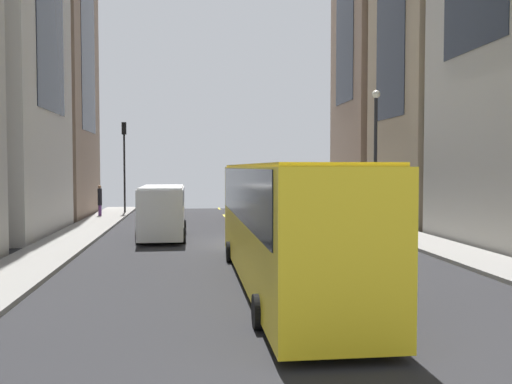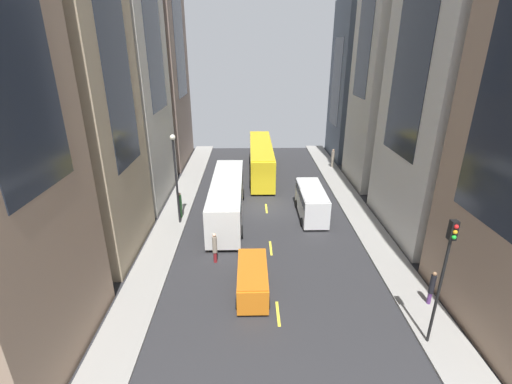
# 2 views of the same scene
# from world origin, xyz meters

# --- Properties ---
(ground_plane) EXTENTS (42.74, 42.74, 0.00)m
(ground_plane) POSITION_xyz_m (0.00, 0.00, 0.00)
(ground_plane) COLOR #28282B
(sidewalk_west) EXTENTS (2.48, 44.00, 0.15)m
(sidewalk_west) POSITION_xyz_m (-8.13, 0.00, 0.07)
(sidewalk_west) COLOR gray
(sidewalk_west) RESTS_ON ground
(sidewalk_east) EXTENTS (2.48, 44.00, 0.15)m
(sidewalk_east) POSITION_xyz_m (8.13, 0.00, 0.07)
(sidewalk_east) COLOR gray
(sidewalk_east) RESTS_ON ground
(lane_stripe_1) EXTENTS (0.16, 2.00, 0.01)m
(lane_stripe_1) POSITION_xyz_m (0.00, -14.00, 0.01)
(lane_stripe_1) COLOR yellow
(lane_stripe_1) RESTS_ON ground
(lane_stripe_2) EXTENTS (0.16, 2.00, 0.01)m
(lane_stripe_2) POSITION_xyz_m (0.00, -7.00, 0.01)
(lane_stripe_2) COLOR yellow
(lane_stripe_2) RESTS_ON ground
(lane_stripe_3) EXTENTS (0.16, 2.00, 0.01)m
(lane_stripe_3) POSITION_xyz_m (0.00, 0.00, 0.01)
(lane_stripe_3) COLOR yellow
(lane_stripe_3) RESTS_ON ground
(lane_stripe_4) EXTENTS (0.16, 2.00, 0.01)m
(lane_stripe_4) POSITION_xyz_m (0.00, 7.00, 0.01)
(lane_stripe_4) COLOR yellow
(lane_stripe_4) RESTS_ON ground
(lane_stripe_5) EXTENTS (0.16, 2.00, 0.01)m
(lane_stripe_5) POSITION_xyz_m (0.00, 14.00, 0.01)
(lane_stripe_5) COLOR yellow
(lane_stripe_5) RESTS_ON ground
(lane_stripe_6) EXTENTS (0.16, 2.00, 0.01)m
(lane_stripe_6) POSITION_xyz_m (0.00, 21.00, 0.01)
(lane_stripe_6) COLOR yellow
(lane_stripe_6) RESTS_ON ground
(building_west_1) EXTENTS (9.33, 8.47, 28.72)m
(building_west_1) POSITION_xyz_m (-14.19, -6.71, 14.36)
(building_west_1) COLOR tan
(building_west_1) RESTS_ON ground
(building_west_3) EXTENTS (8.76, 10.43, 36.61)m
(building_west_3) POSITION_xyz_m (-13.91, 15.23, 18.30)
(building_west_3) COLOR #7A665B
(building_west_3) RESTS_ON ground
(building_east_1) EXTENTS (9.52, 10.10, 28.29)m
(building_east_1) POSITION_xyz_m (14.29, -4.12, 14.14)
(building_east_1) COLOR beige
(building_east_1) RESTS_ON ground
(building_east_3) EXTENTS (6.95, 8.06, 19.26)m
(building_east_3) POSITION_xyz_m (13.01, 17.07, 9.63)
(building_east_3) COLOR #4C5666
(building_east_3) RESTS_ON ground
(city_bus_white) EXTENTS (2.80, 12.22, 3.35)m
(city_bus_white) POSITION_xyz_m (-3.48, -1.56, 2.01)
(city_bus_white) COLOR silver
(city_bus_white) RESTS_ON ground
(streetcar_yellow) EXTENTS (2.70, 13.80, 3.59)m
(streetcar_yellow) POSITION_xyz_m (-0.18, 9.74, 2.12)
(streetcar_yellow) COLOR yellow
(streetcar_yellow) RESTS_ON ground
(delivery_van_white) EXTENTS (2.25, 5.99, 2.58)m
(delivery_van_white) POSITION_xyz_m (3.81, -1.64, 1.52)
(delivery_van_white) COLOR white
(delivery_van_white) RESTS_ON ground
(car_orange_0) EXTENTS (1.93, 4.48, 1.75)m
(car_orange_0) POSITION_xyz_m (-1.40, -12.07, 1.03)
(car_orange_0) COLOR orange
(car_orange_0) RESTS_ON ground
(pedestrian_crossing_near) EXTENTS (0.32, 0.32, 2.23)m
(pedestrian_crossing_near) POSITION_xyz_m (-3.92, -8.76, 1.20)
(pedestrian_crossing_near) COLOR maroon
(pedestrian_crossing_near) RESTS_ON ground
(pedestrian_crossing_mid) EXTENTS (0.39, 0.39, 2.24)m
(pedestrian_crossing_mid) POSITION_xyz_m (8.62, 11.72, 1.33)
(pedestrian_crossing_mid) COLOR gray
(pedestrian_crossing_mid) RESTS_ON ground
(pedestrian_waiting_curb) EXTENTS (0.30, 0.30, 2.11)m
(pedestrian_waiting_curb) POSITION_xyz_m (8.66, -13.46, 1.29)
(pedestrian_waiting_curb) COLOR #593372
(pedestrian_waiting_curb) RESTS_ON ground
(pedestrian_walking_far) EXTENTS (0.33, 0.33, 2.29)m
(pedestrian_walking_far) POSITION_xyz_m (-7.46, -1.96, 1.39)
(pedestrian_walking_far) COLOR #336B38
(pedestrian_walking_far) RESTS_ON ground
(traffic_light_near_corner) EXTENTS (0.32, 0.44, 6.68)m
(traffic_light_near_corner) POSITION_xyz_m (7.29, -16.28, 4.73)
(traffic_light_near_corner) COLOR black
(traffic_light_near_corner) RESTS_ON ground
(streetlamp_near) EXTENTS (0.44, 0.44, 7.46)m
(streetlamp_near) POSITION_xyz_m (-7.39, -2.90, 4.68)
(streetlamp_near) COLOR black
(streetlamp_near) RESTS_ON ground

